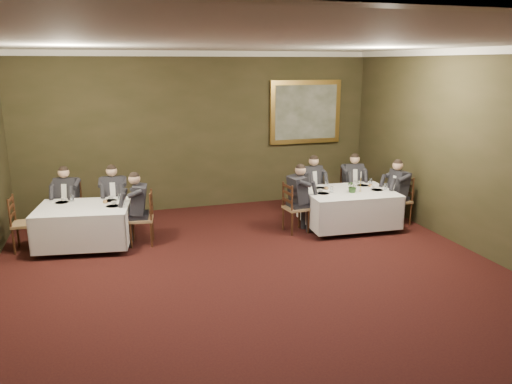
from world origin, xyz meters
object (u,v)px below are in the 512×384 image
chair_main_backright (351,201)px  painting (305,112)px  table_main (348,206)px  chair_sec_backright (115,217)px  chair_main_endright (398,210)px  chair_sec_backleft (70,219)px  chair_sec_endleft (26,235)px  chair_main_backleft (310,203)px  diner_main_endright (399,199)px  diner_sec_endright (141,217)px  chair_sec_endright (143,229)px  centerpiece (353,186)px  candlestick (360,184)px  diner_main_backleft (311,193)px  table_second (84,223)px  diner_main_backright (352,191)px  chair_main_endleft (295,218)px  diner_sec_backleft (69,208)px  diner_main_endleft (296,207)px

chair_main_backright → painting: bearing=-65.0°
table_main → chair_sec_backright: size_ratio=1.85×
chair_main_backright → chair_main_endright: same height
chair_sec_backleft → chair_sec_endleft: (-0.71, -0.73, 0.00)m
chair_main_backleft → diner_main_endright: size_ratio=0.74×
diner_main_endright → diner_sec_endright: bearing=83.7°
chair_main_backleft → chair_sec_endleft: same height
chair_main_backleft → chair_sec_endright: size_ratio=1.00×
chair_sec_backleft → centerpiece: centerpiece is taller
chair_sec_endleft → candlestick: 6.33m
diner_main_backleft → centerpiece: 1.20m
table_second → candlestick: (5.26, -0.51, 0.47)m
diner_main_backright → chair_main_endright: (0.59, -0.94, -0.23)m
diner_main_backright → diner_main_backleft: bearing=1.4°
chair_main_backleft → chair_main_endright: size_ratio=1.00×
chair_main_backleft → chair_main_endleft: bearing=43.5°
table_main → diner_sec_endright: bearing=176.3°
chair_sec_backright → painting: painting is taller
chair_sec_backleft → candlestick: (5.56, -1.39, 0.63)m
diner_sec_backleft → chair_sec_endleft: (-0.71, -0.71, -0.23)m
diner_main_endright → centerpiece: 1.17m
chair_sec_endright → diner_sec_endright: size_ratio=0.74×
chair_sec_endleft → painting: (6.07, 1.75, 1.83)m
table_main → diner_sec_backleft: diner_sec_backleft is taller
diner_main_endright → chair_main_endright: bearing=-90.0°
diner_main_endleft → candlestick: bearing=76.8°
chair_main_endright → chair_sec_endright: 5.19m
chair_main_backright → diner_main_endright: size_ratio=0.74×
centerpiece → candlestick: candlestick is taller
centerpiece → painting: painting is taller
chair_main_backright → chair_sec_endleft: size_ratio=1.00×
chair_main_backright → diner_main_backright: size_ratio=0.74×
diner_main_endright → table_second: bearing=82.8°
chair_main_backleft → chair_sec_backleft: bearing=-12.0°
chair_sec_backright → candlestick: size_ratio=2.40×
table_second → painting: (5.07, 1.91, 1.67)m
chair_main_backleft → diner_main_endright: 1.85m
diner_main_backright → diner_main_endright: bearing=126.6°
table_main → chair_sec_endright: 4.07m
diner_main_endleft → chair_sec_backleft: (-4.25, 1.23, -0.23)m
diner_main_endright → chair_sec_backright: diner_main_endright is taller
diner_main_endright → chair_sec_endleft: bearing=82.2°
chair_main_backleft → painting: painting is taller
chair_main_endright → chair_sec_backleft: same height
diner_main_backright → chair_sec_backleft: diner_main_backright is taller
chair_main_endleft → chair_sec_backright: same height
diner_main_endright → chair_sec_endright: diner_main_endright is taller
diner_main_backleft → diner_sec_endright: size_ratio=1.00×
diner_main_endleft → centerpiece: bearing=74.2°
table_second → chair_sec_endright: bearing=-9.0°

